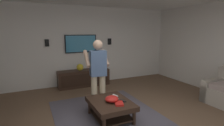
% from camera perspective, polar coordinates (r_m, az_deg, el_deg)
% --- Properties ---
extents(wall_back_tv, '(0.10, 6.96, 2.65)m').
position_cam_1_polar(wall_back_tv, '(6.20, -10.16, 5.44)').
color(wall_back_tv, silver).
rests_on(wall_back_tv, ground).
extents(area_rug, '(2.54, 2.20, 0.01)m').
position_cam_1_polar(area_rug, '(4.10, -1.71, -16.25)').
color(area_rug, '#514C56').
rests_on(area_rug, ground).
extents(coffee_table, '(1.00, 0.80, 0.40)m').
position_cam_1_polar(coffee_table, '(3.81, -0.51, -13.58)').
color(coffee_table, '#332116').
rests_on(coffee_table, ground).
extents(media_console, '(0.45, 1.70, 0.55)m').
position_cam_1_polar(media_console, '(6.06, -9.03, -4.75)').
color(media_console, '#332116').
rests_on(media_console, ground).
extents(tv, '(0.05, 1.07, 0.60)m').
position_cam_1_polar(tv, '(6.10, -9.96, 6.13)').
color(tv, black).
extents(person_standing, '(0.57, 0.58, 1.64)m').
position_cam_1_polar(person_standing, '(4.10, -4.55, -2.47)').
color(person_standing, '#C6B793').
rests_on(person_standing, ground).
extents(bowl, '(0.28, 0.28, 0.12)m').
position_cam_1_polar(bowl, '(3.71, -0.08, -11.46)').
color(bowl, red).
rests_on(bowl, coffee_table).
extents(remote_white, '(0.16, 0.09, 0.02)m').
position_cam_1_polar(remote_white, '(4.03, 1.03, -10.40)').
color(remote_white, white).
rests_on(remote_white, coffee_table).
extents(remote_black, '(0.15, 0.06, 0.02)m').
position_cam_1_polar(remote_black, '(3.76, 3.62, -12.02)').
color(remote_black, black).
rests_on(remote_black, coffee_table).
extents(remote_grey, '(0.13, 0.14, 0.02)m').
position_cam_1_polar(remote_grey, '(3.83, 1.12, -11.52)').
color(remote_grey, slate).
rests_on(remote_grey, coffee_table).
extents(book, '(0.26, 0.22, 0.04)m').
position_cam_1_polar(book, '(3.61, 2.29, -12.88)').
color(book, red).
rests_on(book, coffee_table).
extents(vase_round, '(0.22, 0.22, 0.22)m').
position_cam_1_polar(vase_round, '(5.91, -10.25, -1.34)').
color(vase_round, gold).
rests_on(vase_round, media_console).
extents(wall_speaker_left, '(0.06, 0.12, 0.22)m').
position_cam_1_polar(wall_speaker_left, '(6.47, -0.82, 6.92)').
color(wall_speaker_left, black).
extents(wall_speaker_right, '(0.06, 0.12, 0.22)m').
position_cam_1_polar(wall_speaker_right, '(5.92, -20.21, 6.09)').
color(wall_speaker_right, black).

